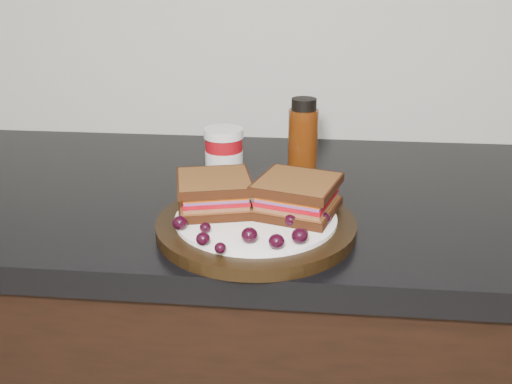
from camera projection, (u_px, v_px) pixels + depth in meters
The scene contains 27 objects.
countertop at pixel (235, 198), 0.97m from camera, with size 3.98×0.60×0.04m, color black.
plate at pixel (256, 226), 0.80m from camera, with size 0.28×0.28×0.02m, color black.
sandwich_left at pixel (214, 193), 0.81m from camera, with size 0.10×0.10×0.05m, color brown, non-canonical shape.
sandwich_right at pixel (297, 196), 0.80m from camera, with size 0.11×0.11×0.05m, color brown, non-canonical shape.
grape_0 at pixel (180, 223), 0.75m from camera, with size 0.02×0.02×0.02m, color black.
grape_1 at pixel (205, 228), 0.74m from camera, with size 0.02×0.02×0.01m, color black.
grape_2 at pixel (203, 239), 0.71m from camera, with size 0.02×0.02×0.02m, color black.
grape_3 at pixel (220, 248), 0.69m from camera, with size 0.01×0.01×0.01m, color black.
grape_4 at pixel (249, 235), 0.72m from camera, with size 0.02×0.02×0.02m, color black.
grape_5 at pixel (248, 237), 0.72m from camera, with size 0.02×0.02×0.01m, color black.
grape_6 at pixel (277, 241), 0.70m from camera, with size 0.02×0.02×0.02m, color black.
grape_7 at pixel (300, 236), 0.71m from camera, with size 0.02×0.02×0.02m, color black.
grape_8 at pixel (302, 234), 0.73m from camera, with size 0.02×0.02×0.01m, color black.
grape_9 at pixel (291, 220), 0.76m from camera, with size 0.02×0.02×0.02m, color black.
grape_10 at pixel (324, 218), 0.77m from camera, with size 0.02×0.02×0.02m, color black.
grape_11 at pixel (311, 213), 0.78m from camera, with size 0.02×0.02×0.02m, color black.
grape_12 at pixel (308, 209), 0.80m from camera, with size 0.02×0.02×0.02m, color black.
grape_13 at pixel (297, 199), 0.83m from camera, with size 0.02×0.02×0.01m, color black.
grape_14 at pixel (225, 194), 0.85m from camera, with size 0.02×0.02×0.02m, color black.
grape_15 at pixel (218, 201), 0.82m from camera, with size 0.02×0.02×0.02m, color black.
grape_16 at pixel (202, 207), 0.80m from camera, with size 0.02×0.02×0.02m, color black.
grape_17 at pixel (193, 213), 0.78m from camera, with size 0.02×0.02×0.02m, color black.
grape_18 at pixel (220, 194), 0.84m from camera, with size 0.02×0.02×0.02m, color black.
grape_19 at pixel (213, 197), 0.84m from camera, with size 0.02×0.02×0.02m, color black.
grape_20 at pixel (214, 208), 0.80m from camera, with size 0.02×0.02×0.02m, color black.
condiment_jar at pixel (224, 157), 0.96m from camera, with size 0.07×0.07×0.10m, color maroon.
oil_bottle at pixel (303, 139), 0.98m from camera, with size 0.05×0.05×0.14m, color #4E1F07.
Camera 1 is at (0.13, 0.81, 1.25)m, focal length 40.00 mm.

